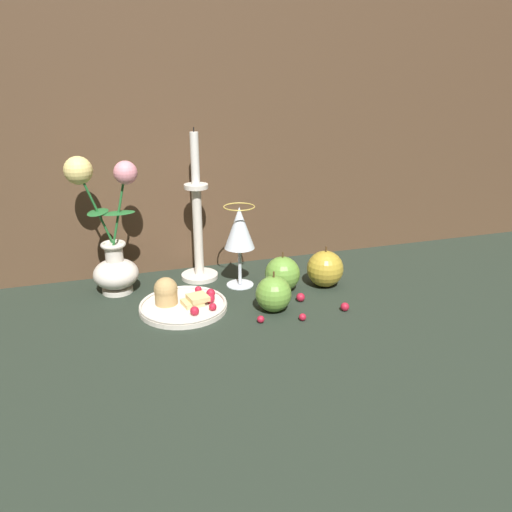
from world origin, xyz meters
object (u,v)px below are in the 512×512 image
(candlestick, at_px, (198,229))
(apple_beside_vase, at_px, (325,269))
(vase, at_px, (110,244))
(apple_at_table_edge, at_px, (273,294))
(plate_with_pastries, at_px, (180,302))
(apple_near_glass, at_px, (282,274))
(wine_glass, at_px, (239,231))

(candlestick, height_order, apple_beside_vase, candlestick)
(vase, bearing_deg, candlestick, 6.77)
(candlestick, xyz_separation_m, apple_at_table_edge, (0.11, -0.22, -0.09))
(plate_with_pastries, distance_m, apple_beside_vase, 0.34)
(vase, height_order, apple_at_table_edge, vase)
(apple_near_glass, relative_size, apple_at_table_edge, 1.05)
(plate_with_pastries, xyz_separation_m, wine_glass, (0.15, 0.08, 0.12))
(plate_with_pastries, xyz_separation_m, apple_beside_vase, (0.34, 0.02, 0.03))
(candlestick, bearing_deg, wine_glass, -41.93)
(candlestick, relative_size, apple_beside_vase, 3.69)
(plate_with_pastries, relative_size, candlestick, 0.52)
(wine_glass, relative_size, candlestick, 0.53)
(wine_glass, bearing_deg, plate_with_pastries, -151.28)
(candlestick, distance_m, apple_near_glass, 0.22)
(vase, xyz_separation_m, plate_with_pastries, (0.12, -0.13, -0.10))
(apple_at_table_edge, bearing_deg, wine_glass, 100.88)
(plate_with_pastries, bearing_deg, vase, 133.40)
(wine_glass, relative_size, apple_near_glass, 2.07)
(wine_glass, height_order, apple_near_glass, wine_glass)
(vase, height_order, wine_glass, vase)
(apple_near_glass, bearing_deg, candlestick, 141.49)
(apple_beside_vase, bearing_deg, wine_glass, 161.04)
(wine_glass, distance_m, apple_beside_vase, 0.21)
(apple_beside_vase, height_order, apple_at_table_edge, apple_beside_vase)
(vase, relative_size, wine_glass, 1.61)
(wine_glass, distance_m, candlestick, 0.11)
(plate_with_pastries, distance_m, candlestick, 0.20)
(vase, relative_size, plate_with_pastries, 1.67)
(apple_near_glass, bearing_deg, apple_at_table_edge, -120.59)
(plate_with_pastries, relative_size, apple_beside_vase, 1.90)
(wine_glass, xyz_separation_m, candlestick, (-0.08, 0.07, -0.01))
(apple_beside_vase, bearing_deg, vase, 166.40)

